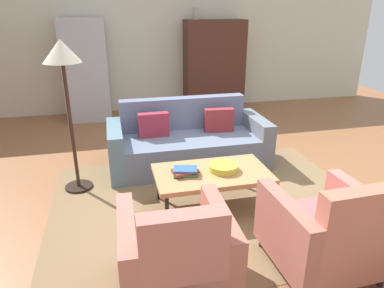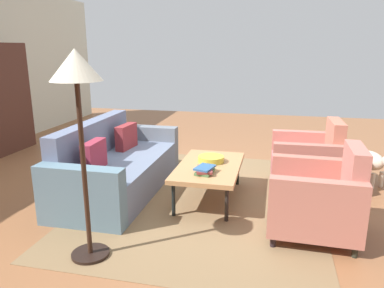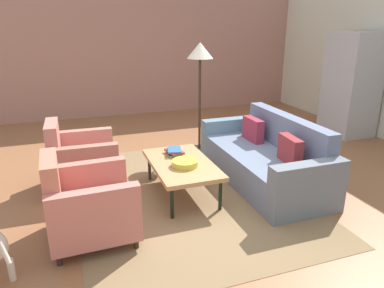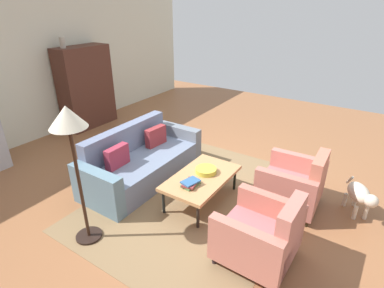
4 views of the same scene
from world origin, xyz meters
name	(u,v)px [view 2 (image 2 of 4)]	position (x,y,z in m)	size (l,w,h in m)	color
ground_plane	(187,186)	(0.00, 0.00, 0.00)	(10.97, 10.97, 0.00)	#965F3B
area_rug	(205,198)	(-0.33, -0.29, 0.00)	(3.40, 2.60, 0.01)	olive
couch	(114,168)	(-0.33, 0.85, 0.29)	(2.10, 0.90, 0.86)	slate
coffee_table	(209,168)	(-0.33, -0.34, 0.38)	(1.20, 0.70, 0.41)	black
armchair_left	(321,201)	(-0.93, -1.51, 0.34)	(0.82, 0.82, 0.88)	#2A1F23
armchair_right	(310,162)	(0.27, -1.51, 0.34)	(0.82, 0.82, 0.88)	#2F2C1D
fruit_bowl	(211,159)	(-0.20, -0.34, 0.45)	(0.31, 0.31, 0.07)	gold
book_stack	(205,170)	(-0.61, -0.34, 0.45)	(0.28, 0.22, 0.07)	#507A48
floor_lamp	(77,86)	(-1.75, 0.43, 1.44)	(0.40, 0.40, 1.72)	black
dog	(372,162)	(0.58, -2.29, 0.31)	(0.62, 0.46, 0.48)	beige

